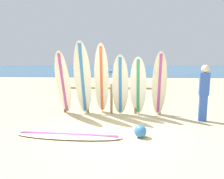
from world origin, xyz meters
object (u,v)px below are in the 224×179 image
Objects in this scene: surfboard_leaning_center at (120,85)px; beachgoer_standing at (204,91)px; surfboard_leaning_far_left at (63,84)px; surfboard_leaning_center_left at (102,80)px; surfboard_leaning_right at (159,84)px; beach_ball at (140,131)px; surfboard_leaning_left at (83,79)px; surfboard_lying_on_sand at (68,135)px; surfboard_leaning_center_right at (138,87)px; small_boat_offshore at (105,71)px; surfboard_rack at (111,95)px.

surfboard_leaning_center is 1.19× the size of beachgoer_standing.
surfboard_leaning_center_left is (1.28, 0.16, 0.11)m from surfboard_leaning_far_left.
surfboard_leaning_right is at bearing -1.91° from surfboard_leaning_center.
beach_ball is at bearing -111.46° from surfboard_leaning_right.
surfboard_leaning_left is at bearing 134.13° from beach_ball.
surfboard_leaning_right is 3.38m from surfboard_lying_on_sand.
surfboard_leaning_center_left is (0.62, 0.12, -0.04)m from surfboard_leaning_left.
surfboard_lying_on_sand is 4.18m from beachgoer_standing.
surfboard_leaning_center is 0.95× the size of surfboard_leaning_right.
surfboard_leaning_right is (1.93, -0.04, -0.12)m from surfboard_leaning_center_left.
surfboard_leaning_center is at bearing 168.83° from beachgoer_standing.
surfboard_leaning_center_right is (1.23, -0.02, -0.21)m from surfboard_leaning_center_left.
surfboard_leaning_right is 7.09× the size of beach_ball.
surfboard_leaning_far_left is 2.52m from surfboard_leaning_center_right.
surfboard_leaning_far_left is 3.18m from beach_ball.
beachgoer_standing reaches higher than surfboard_lying_on_sand.
surfboard_leaning_far_left is at bearing 143.58° from beach_ball.
beachgoer_standing is (4.47, -0.34, -0.13)m from surfboard_leaning_far_left.
surfboard_leaning_left is 0.86× the size of small_boat_offshore.
surfboard_leaning_far_left reaches higher than beachgoer_standing.
surfboard_leaning_center_right is (0.91, -0.28, 0.34)m from surfboard_rack.
beach_ball is at bearing 2.50° from surfboard_lying_on_sand.
surfboard_leaning_right is (2.55, 0.08, -0.17)m from surfboard_leaning_left.
surfboard_leaning_far_left is 1.01× the size of surfboard_leaning_right.
beach_ball is (-0.06, -1.94, -0.85)m from surfboard_leaning_center_right.
surfboard_leaning_right is (1.29, -0.04, 0.05)m from surfboard_leaning_center.
surfboard_rack is 1.21× the size of small_boat_offshore.
beachgoer_standing is (1.26, -0.46, -0.13)m from surfboard_leaning_right.
surfboard_rack is at bearing 169.52° from surfboard_leaning_right.
surfboard_leaning_left is 2.27m from surfboard_lying_on_sand.
surfboard_leaning_center_right is 6.53× the size of beach_ball.
surfboard_leaning_center is at bearing -38.78° from surfboard_rack.
beach_ball is at bearing -59.17° from surfboard_leaning_center_left.
surfboard_leaning_right is at bearing -1.25° from surfboard_leaning_center_left.
surfboard_leaning_right reaches higher than beach_ball.
surfboard_leaning_left is 1.25× the size of surfboard_leaning_center_right.
surfboard_leaning_left is 28.29m from small_boat_offshore.
surfboard_rack is 1.60× the size of surfboard_leaning_far_left.
small_boat_offshore is at bearing 95.40° from surfboard_leaning_center_left.
surfboard_leaning_far_left is 7.13× the size of beach_ball.
surfboard_leaning_left reaches higher than small_boat_offshore.
surfboard_leaning_center_left is 1.21× the size of surfboard_leaning_center_right.
small_boat_offshore reaches higher than surfboard_lying_on_sand.
surfboard_leaning_far_left is 4.48m from beachgoer_standing.
surfboard_lying_on_sand is 0.93× the size of small_boat_offshore.
beachgoer_standing is (3.78, 1.54, 0.92)m from surfboard_lying_on_sand.
surfboard_leaning_center_left reaches higher than surfboard_leaning_right.
surfboard_rack is 0.68m from surfboard_leaning_center_left.
surfboard_rack is 11.44× the size of beach_ball.
surfboard_leaning_left is at bearing 3.39° from surfboard_leaning_far_left.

